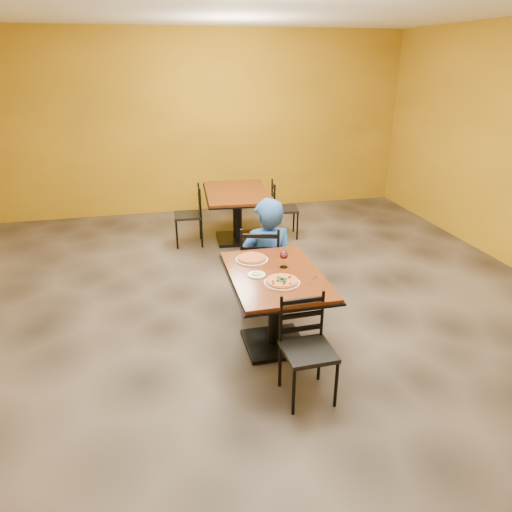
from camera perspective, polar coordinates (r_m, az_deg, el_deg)
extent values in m
cube|color=black|center=(4.90, 0.69, -7.70)|extent=(7.00, 8.00, 0.01)
cube|color=#C18C15|center=(8.22, -6.23, 15.84)|extent=(7.00, 0.01, 3.00)
cube|color=#672A10|center=(4.13, 2.40, -2.36)|extent=(0.80, 1.20, 0.03)
cube|color=black|center=(4.14, 2.40, -2.67)|extent=(0.83, 1.23, 0.02)
cylinder|color=black|center=(4.30, 2.32, -6.76)|extent=(0.12, 0.12, 0.66)
cube|color=black|center=(4.48, 2.25, -10.65)|extent=(0.55, 0.55, 0.04)
cube|color=#672A10|center=(6.78, -2.35, 7.83)|extent=(0.98, 1.40, 0.03)
cube|color=black|center=(6.78, -2.34, 7.61)|extent=(1.02, 1.43, 0.02)
cylinder|color=black|center=(6.88, -2.30, 4.89)|extent=(0.13, 0.13, 0.66)
cube|color=black|center=(7.00, -2.25, 2.18)|extent=(0.66, 0.66, 0.04)
imported|color=#1C509C|center=(4.95, 1.33, 0.43)|extent=(0.62, 0.42, 1.21)
cylinder|color=white|center=(3.95, 3.21, -3.27)|extent=(0.31, 0.31, 0.01)
cylinder|color=maroon|center=(3.95, 3.22, -3.07)|extent=(0.28, 0.28, 0.02)
cylinder|color=white|center=(4.40, -0.52, -0.43)|extent=(0.31, 0.31, 0.01)
cylinder|color=#BA6423|center=(4.39, -0.52, -0.23)|extent=(0.28, 0.28, 0.02)
cylinder|color=white|center=(4.09, 0.06, -2.31)|extent=(0.16, 0.16, 0.01)
cylinder|color=tan|center=(4.08, 0.06, -2.20)|extent=(0.09, 0.09, 0.01)
cube|color=silver|center=(3.91, 1.55, -3.60)|extent=(0.05, 0.19, 0.00)
cube|color=silver|center=(4.02, 6.82, -3.03)|extent=(0.16, 0.16, 0.00)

